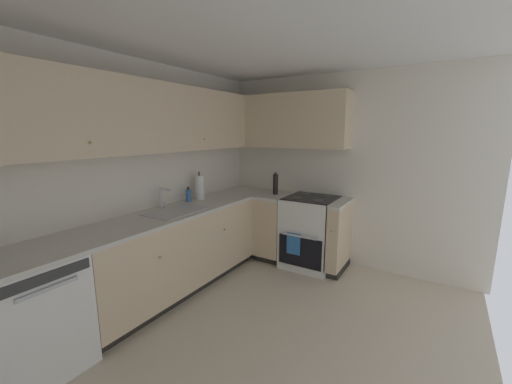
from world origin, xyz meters
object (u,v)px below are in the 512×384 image
Objects in this scene: oven_range at (310,231)px; oil_bottle at (276,184)px; dishwasher at (31,317)px; soap_bottle at (189,195)px; paper_towel_roll at (200,188)px.

oven_range is 0.76m from oil_bottle.
dishwasher is 2.82m from oil_bottle.
soap_bottle is 1.15m from oil_bottle.
paper_towel_roll is at bearing 139.74° from oil_bottle.
paper_towel_roll reaches higher than dishwasher.
paper_towel_roll is 1.21× the size of oil_bottle.
soap_bottle is (1.78, 0.18, 0.53)m from dishwasher.
dishwasher is 2.90m from oven_range.
oven_range is 1.50m from paper_towel_roll.
oven_range is 3.57× the size of oil_bottle.
paper_towel_roll reaches higher than soap_bottle.
oven_range is 2.95× the size of paper_towel_roll.
oil_bottle is (-0.02, 0.50, 0.57)m from oven_range.
soap_bottle is 0.50× the size of paper_towel_roll.
oven_range is at bearing -19.81° from dishwasher.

